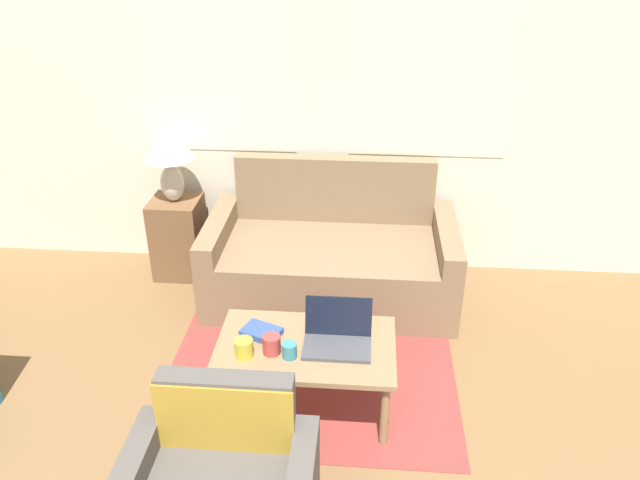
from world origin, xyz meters
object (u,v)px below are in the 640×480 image
cup_navy (272,344)px  cup_yellow (289,350)px  laptop (337,336)px  couch (331,258)px  table_lamp (168,150)px  coffee_table (306,352)px  cup_white (244,348)px  book_red (261,332)px

cup_navy → cup_yellow: bearing=-16.8°
laptop → cup_yellow: size_ratio=4.32×
couch → laptop: size_ratio=4.82×
table_lamp → cup_navy: (0.92, -1.45, -0.51)m
coffee_table → cup_white: size_ratio=9.70×
table_lamp → book_red: (0.85, -1.31, -0.54)m
table_lamp → cup_navy: size_ratio=5.45×
table_lamp → coffee_table: (1.09, -1.38, -0.61)m
couch → cup_navy: bearing=-100.1°
laptop → book_red: bearing=173.5°
cup_yellow → book_red: 0.25m
laptop → cup_white: laptop is taller
cup_yellow → table_lamp: bearing=124.5°
table_lamp → book_red: bearing=-57.1°
cup_navy → book_red: (-0.08, 0.15, -0.03)m
laptop → cup_navy: 0.35m
laptop → cup_white: (-0.47, -0.14, -0.00)m
cup_yellow → coffee_table: bearing=56.0°
coffee_table → cup_yellow: (-0.07, -0.11, 0.09)m
cup_yellow → cup_white: bearing=-177.9°
couch → book_red: (-0.31, -1.13, 0.17)m
coffee_table → book_red: size_ratio=3.99×
couch → cup_white: size_ratio=17.49×
cup_white → book_red: cup_white is taller
coffee_table → book_red: bearing=164.7°
laptop → cup_yellow: 0.27m
coffee_table → laptop: size_ratio=2.67×
laptop → cup_yellow: laptop is taller
table_lamp → cup_navy: bearing=-57.6°
coffee_table → cup_yellow: 0.16m
couch → laptop: 1.20m
cup_white → table_lamp: bearing=117.8°
coffee_table → table_lamp: bearing=128.5°
table_lamp → book_red: size_ratio=2.35×
laptop → cup_navy: laptop is taller
cup_navy → cup_white: (-0.14, -0.04, -0.00)m
table_lamp → cup_yellow: bearing=-55.5°
couch → book_red: bearing=-105.2°
cup_white → book_red: bearing=72.2°
coffee_table → laptop: (0.17, 0.02, 0.10)m
laptop → cup_yellow: bearing=-151.8°
coffee_table → cup_navy: (-0.17, -0.08, 0.10)m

